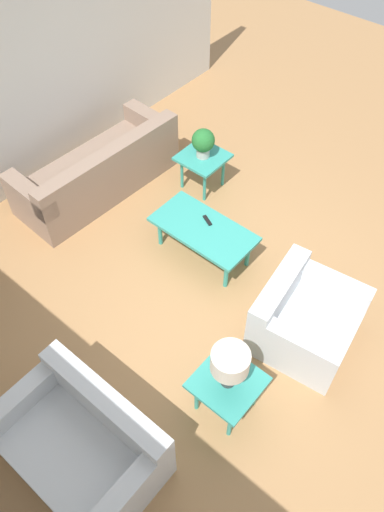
% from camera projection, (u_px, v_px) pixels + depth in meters
% --- Properties ---
extents(ground_plane, '(14.00, 14.00, 0.00)m').
position_uv_depth(ground_plane, '(215.00, 290.00, 5.56)').
color(ground_plane, '#A87A4C').
extents(wall_right, '(0.12, 7.20, 2.70)m').
position_uv_depth(wall_right, '(14.00, 84.00, 5.79)').
color(wall_right, silver).
rests_on(wall_right, ground_plane).
extents(sofa, '(0.94, 2.20, 0.78)m').
position_uv_depth(sofa, '(99.00, 172.00, 6.40)').
color(sofa, gray).
rests_on(sofa, ground_plane).
extents(armchair, '(1.03, 1.09, 0.72)m').
position_uv_depth(armchair, '(303.00, 319.00, 4.98)').
color(armchair, silver).
rests_on(armchair, ground_plane).
extents(loveseat, '(1.38, 0.91, 0.72)m').
position_uv_depth(loveseat, '(83.00, 443.00, 4.20)').
color(loveseat, silver).
rests_on(loveseat, ground_plane).
extents(coffee_table, '(1.18, 0.60, 0.44)m').
position_uv_depth(coffee_table, '(203.00, 231.00, 5.60)').
color(coffee_table, teal).
rests_on(coffee_table, ground_plane).
extents(side_table_plant, '(0.56, 0.56, 0.50)m').
position_uv_depth(side_table_plant, '(203.00, 160.00, 6.34)').
color(side_table_plant, teal).
rests_on(side_table_plant, ground_plane).
extents(side_table_lamp, '(0.56, 0.56, 0.50)m').
position_uv_depth(side_table_lamp, '(227.00, 385.00, 4.37)').
color(side_table_lamp, teal).
rests_on(side_table_lamp, ground_plane).
extents(potted_plant, '(0.29, 0.29, 0.39)m').
position_uv_depth(potted_plant, '(203.00, 142.00, 6.11)').
color(potted_plant, '#B2ADA3').
rests_on(potted_plant, side_table_plant).
extents(table_lamp, '(0.33, 0.33, 0.47)m').
position_uv_depth(table_lamp, '(230.00, 364.00, 4.07)').
color(table_lamp, '#333333').
rests_on(table_lamp, side_table_lamp).
extents(remote_control, '(0.16, 0.10, 0.02)m').
position_uv_depth(remote_control, '(207.00, 220.00, 5.62)').
color(remote_control, black).
rests_on(remote_control, coffee_table).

